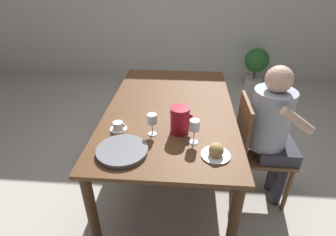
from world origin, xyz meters
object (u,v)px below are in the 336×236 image
object	(u,v)px
red_pitcher	(180,120)
serving_tray	(122,151)
chair_person_side	(255,148)
wine_glass_juice	(152,120)
bread_plate	(216,152)
wine_glass_water	(194,126)
potted_plant	(256,65)
teacup_near_person	(118,126)
person_seated	(273,127)

from	to	relation	value
red_pitcher	serving_tray	size ratio (longest dim) A/B	0.59
chair_person_side	wine_glass_juice	distance (m)	0.92
bread_plate	wine_glass_juice	bearing A→B (deg)	153.51
wine_glass_water	wine_glass_juice	world-z (taller)	wine_glass_water
wine_glass_water	bread_plate	bearing A→B (deg)	-44.85
wine_glass_water	wine_glass_juice	xyz separation A→B (m)	(-0.29, 0.08, -0.01)
wine_glass_juice	potted_plant	world-z (taller)	wine_glass_juice
serving_tray	bread_plate	size ratio (longest dim) A/B	1.79
teacup_near_person	bread_plate	xyz separation A→B (m)	(0.68, -0.25, 0.01)
wine_glass_water	potted_plant	size ratio (longest dim) A/B	0.26
chair_person_side	potted_plant	bearing A→B (deg)	167.71
chair_person_side	wine_glass_juice	world-z (taller)	chair_person_side
teacup_near_person	person_seated	bearing A→B (deg)	8.54
potted_plant	chair_person_side	bearing A→B (deg)	-102.29
chair_person_side	serving_tray	bearing A→B (deg)	-64.52
person_seated	wine_glass_water	distance (m)	0.69
wine_glass_water	serving_tray	bearing A→B (deg)	-162.07
red_pitcher	potted_plant	bearing A→B (deg)	65.96
person_seated	red_pitcher	distance (m)	0.74
wine_glass_water	bread_plate	xyz separation A→B (m)	(0.14, -0.14, -0.09)
chair_person_side	wine_glass_water	world-z (taller)	wine_glass_water
red_pitcher	serving_tray	bearing A→B (deg)	-143.12
person_seated	serving_tray	distance (m)	1.14
wine_glass_water	potted_plant	world-z (taller)	wine_glass_water
wine_glass_juice	serving_tray	xyz separation A→B (m)	(-0.16, -0.22, -0.10)
person_seated	red_pitcher	bearing A→B (deg)	-76.37
person_seated	potted_plant	xyz separation A→B (m)	(0.42, 2.34, -0.31)
person_seated	teacup_near_person	xyz separation A→B (m)	(-1.15, -0.17, 0.06)
chair_person_side	person_seated	distance (m)	0.24
wine_glass_water	chair_person_side	bearing A→B (deg)	31.38
chair_person_side	bread_plate	bearing A→B (deg)	-40.25
red_pitcher	teacup_near_person	xyz separation A→B (m)	(-0.44, -0.00, -0.07)
chair_person_side	teacup_near_person	distance (m)	1.11
person_seated	bread_plate	bearing A→B (deg)	-47.82
bread_plate	potted_plant	xyz separation A→B (m)	(0.89, 2.77, -0.38)
chair_person_side	teacup_near_person	xyz separation A→B (m)	(-1.06, -0.20, 0.28)
red_pitcher	bread_plate	distance (m)	0.35
chair_person_side	bread_plate	distance (m)	0.66
bread_plate	potted_plant	bearing A→B (deg)	72.23
wine_glass_juice	potted_plant	size ratio (longest dim) A/B	0.24
wine_glass_juice	serving_tray	distance (m)	0.29
chair_person_side	serving_tray	size ratio (longest dim) A/B	2.78
red_pitcher	person_seated	bearing A→B (deg)	13.63
person_seated	serving_tray	world-z (taller)	person_seated
serving_tray	potted_plant	distance (m)	3.17
chair_person_side	wine_glass_juice	xyz separation A→B (m)	(-0.81, -0.24, 0.37)
person_seated	teacup_near_person	distance (m)	1.16
person_seated	serving_tray	bearing A→B (deg)	-67.60
person_seated	serving_tray	size ratio (longest dim) A/B	3.65
serving_tray	potted_plant	world-z (taller)	serving_tray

